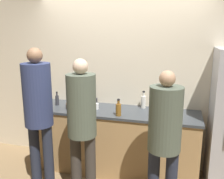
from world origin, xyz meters
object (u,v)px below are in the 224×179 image
(person_left, at_px, (38,108))
(cup_black, at_px, (95,101))
(person_right, at_px, (165,133))
(bottle_dark, at_px, (57,100))
(bottle_amber, at_px, (118,109))
(bottle_clear, at_px, (143,101))
(cup_white, at_px, (96,106))
(utensil_crock, at_px, (156,105))
(person_center, at_px, (82,119))
(fruit_bowl, at_px, (78,105))

(person_left, relative_size, cup_black, 22.70)
(person_right, xyz_separation_m, bottle_dark, (-1.65, 0.77, 0.03))
(bottle_amber, distance_m, cup_black, 0.68)
(bottle_clear, height_order, cup_white, bottle_clear)
(person_left, relative_size, bottle_clear, 7.24)
(utensil_crock, bearing_deg, bottle_dark, -173.97)
(person_left, bearing_deg, person_center, -4.62)
(bottle_dark, bearing_deg, cup_white, -2.99)
(person_left, bearing_deg, person_right, -3.11)
(utensil_crock, distance_m, bottle_clear, 0.19)
(person_right, distance_m, bottle_dark, 1.82)
(person_left, bearing_deg, cup_white, 51.42)
(bottle_amber, bearing_deg, person_center, -121.30)
(cup_white, bearing_deg, person_left, -128.58)
(person_left, xyz_separation_m, bottle_clear, (1.17, 0.89, -0.07))
(cup_black, bearing_deg, bottle_dark, -155.90)
(person_left, height_order, bottle_clear, person_left)
(person_right, bearing_deg, person_center, 177.84)
(utensil_crock, bearing_deg, cup_white, -167.30)
(bottle_dark, bearing_deg, person_right, -25.12)
(utensil_crock, bearing_deg, cup_black, 175.21)
(bottle_dark, height_order, bottle_amber, bottle_amber)
(person_left, distance_m, bottle_clear, 1.48)
(person_left, relative_size, utensil_crock, 6.63)
(bottle_dark, height_order, cup_black, bottle_dark)
(person_right, xyz_separation_m, cup_black, (-1.13, 1.01, -0.01))
(bottle_amber, xyz_separation_m, cup_white, (-0.38, 0.19, -0.05))
(bottle_dark, xyz_separation_m, cup_white, (0.63, -0.03, -0.04))
(bottle_clear, bearing_deg, utensil_crock, -14.47)
(utensil_crock, height_order, bottle_amber, utensil_crock)
(bottle_amber, height_order, cup_black, bottle_amber)
(bottle_clear, bearing_deg, cup_white, -159.99)
(person_center, xyz_separation_m, person_right, (0.95, -0.04, -0.05))
(person_left, relative_size, person_center, 1.06)
(person_center, xyz_separation_m, bottle_dark, (-0.70, 0.74, -0.01))
(bottle_dark, relative_size, bottle_amber, 0.91)
(person_right, height_order, bottle_dark, person_right)
(fruit_bowl, xyz_separation_m, bottle_dark, (-0.36, 0.06, 0.04))
(fruit_bowl, height_order, bottle_dark, bottle_dark)
(bottle_dark, height_order, bottle_clear, bottle_clear)
(person_left, xyz_separation_m, fruit_bowl, (0.25, 0.63, -0.13))
(person_left, height_order, fruit_bowl, person_left)
(person_center, height_order, cup_white, person_center)
(person_right, bearing_deg, utensil_crock, 101.21)
(person_center, distance_m, fruit_bowl, 0.76)
(utensil_crock, relative_size, bottle_dark, 1.34)
(person_left, distance_m, person_right, 1.55)
(person_right, bearing_deg, cup_white, 143.96)
(person_left, relative_size, cup_white, 22.03)
(fruit_bowl, height_order, cup_black, fruit_bowl)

